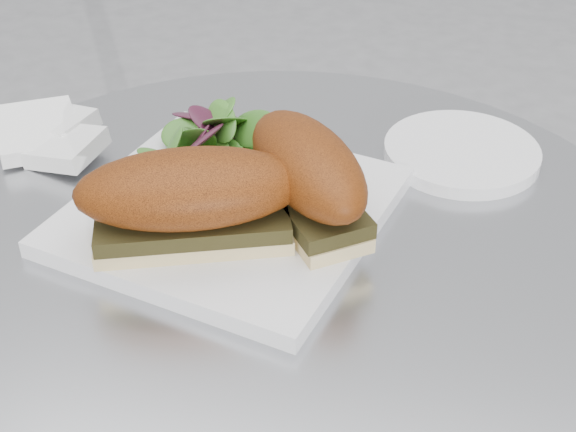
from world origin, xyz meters
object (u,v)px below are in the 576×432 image
sandwich_right (307,173)px  saucer (462,152)px  plate (230,210)px  sandwich_left (191,197)px

sandwich_right → saucer: sandwich_right is taller
plate → saucer: 0.25m
plate → sandwich_left: (-0.01, -0.06, 0.05)m
sandwich_left → sandwich_right: size_ratio=1.13×
sandwich_right → saucer: 0.20m
sandwich_left → saucer: sandwich_left is taller
sandwich_left → sandwich_right: same height
plate → sandwich_left: size_ratio=1.27×
saucer → sandwich_right: bearing=-131.0°
sandwich_right → saucer: size_ratio=1.15×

